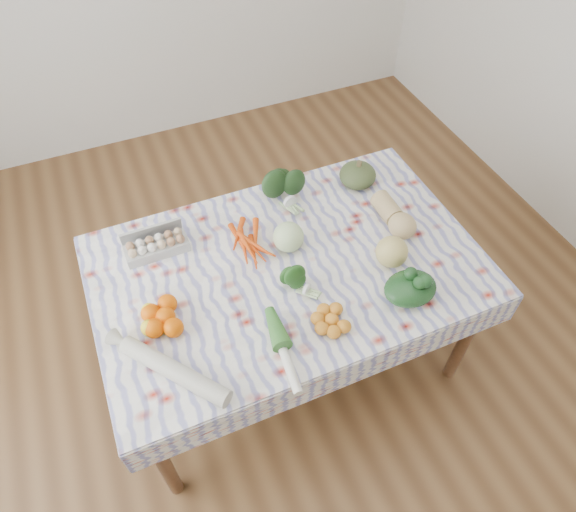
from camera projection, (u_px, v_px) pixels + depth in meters
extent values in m
plane|color=brown|center=(288.00, 354.00, 2.80)|extent=(4.50, 4.50, 0.00)
cube|color=brown|center=(288.00, 269.00, 2.24)|extent=(1.60, 1.00, 0.04)
cylinder|color=brown|center=(163.00, 461.00, 2.07)|extent=(0.06, 0.06, 0.71)
cylinder|color=brown|center=(466.00, 337.00, 2.45)|extent=(0.06, 0.06, 0.71)
cylinder|color=brown|center=(120.00, 298.00, 2.60)|extent=(0.06, 0.06, 0.71)
cylinder|color=brown|center=(375.00, 217.00, 2.98)|extent=(0.06, 0.06, 0.71)
cube|color=white|center=(288.00, 266.00, 2.22)|extent=(1.66, 1.06, 0.01)
cube|color=#B2B2AD|center=(157.00, 247.00, 2.23)|extent=(0.27, 0.11, 0.07)
cube|color=#DB460C|center=(246.00, 241.00, 2.27)|extent=(0.26, 0.24, 0.05)
ellipsoid|color=#1B3817|center=(284.00, 190.00, 2.41)|extent=(0.20, 0.18, 0.15)
ellipsoid|color=#3D4C26|center=(358.00, 175.00, 2.51)|extent=(0.23, 0.23, 0.12)
sphere|color=#C0DE96|center=(288.00, 237.00, 2.23)|extent=(0.18, 0.18, 0.14)
ellipsoid|color=tan|center=(394.00, 214.00, 2.33)|extent=(0.13, 0.27, 0.12)
cube|color=#EA5B02|center=(165.00, 317.00, 1.99)|extent=(0.26, 0.26, 0.08)
ellipsoid|color=#1B4715|center=(298.00, 283.00, 2.09)|extent=(0.18, 0.18, 0.09)
cube|color=orange|center=(332.00, 319.00, 2.00)|extent=(0.20, 0.20, 0.06)
sphere|color=tan|center=(392.00, 252.00, 2.17)|extent=(0.15, 0.15, 0.14)
ellipsoid|color=#133215|center=(410.00, 288.00, 2.07)|extent=(0.28, 0.25, 0.10)
cylinder|color=beige|center=(175.00, 371.00, 1.85)|extent=(0.35, 0.42, 0.07)
cylinder|color=white|center=(284.00, 352.00, 1.92)|extent=(0.07, 0.36, 0.04)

